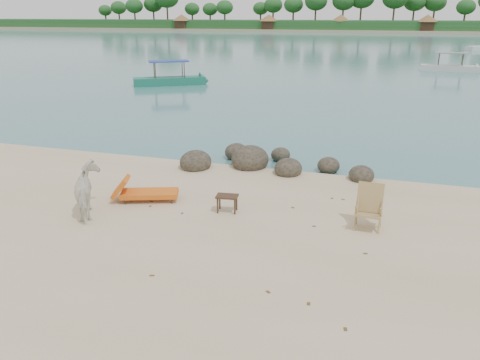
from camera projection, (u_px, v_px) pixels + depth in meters
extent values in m
plane|color=#3A7574|center=(368.00, 40.00, 91.46)|extent=(400.00, 400.00, 0.00)
cube|color=tan|center=(378.00, 28.00, 163.51)|extent=(420.00, 90.00, 1.40)
cube|color=#1E4C1E|center=(376.00, 25.00, 131.35)|extent=(420.00, 18.00, 2.40)
ellipsoid|color=#2D281E|center=(196.00, 163.00, 15.70)|extent=(1.06, 1.16, 0.79)
ellipsoid|color=#2D281E|center=(250.00, 160.00, 15.85)|extent=(1.26, 1.39, 0.95)
ellipsoid|color=#2D281E|center=(288.00, 170.00, 15.12)|extent=(0.90, 0.99, 0.67)
ellipsoid|color=#2D281E|center=(328.00, 166.00, 15.52)|extent=(0.74, 0.81, 0.55)
ellipsoid|color=#2D281E|center=(361.00, 176.00, 14.58)|extent=(0.79, 0.87, 0.59)
ellipsoid|color=#2D281E|center=(236.00, 153.00, 16.99)|extent=(0.83, 0.91, 0.62)
ellipsoid|color=#2D281E|center=(281.00, 156.00, 16.74)|extent=(0.69, 0.75, 0.51)
imported|color=silver|center=(89.00, 192.00, 11.89)|extent=(1.45, 1.64, 1.28)
plane|color=brown|center=(150.00, 207.00, 12.57)|extent=(0.12, 0.12, 0.00)
plane|color=brown|center=(365.00, 255.00, 10.09)|extent=(0.13, 0.13, 0.00)
plane|color=brown|center=(152.00, 277.00, 9.25)|extent=(0.12, 0.12, 0.00)
plane|color=brown|center=(182.00, 214.00, 12.13)|extent=(0.13, 0.13, 0.00)
plane|color=brown|center=(332.00, 199.00, 13.11)|extent=(0.12, 0.12, 0.00)
plane|color=brown|center=(268.00, 293.00, 8.70)|extent=(0.14, 0.14, 0.00)
plane|color=brown|center=(345.00, 331.00, 7.68)|extent=(0.12, 0.12, 0.00)
plane|color=brown|center=(314.00, 227.00, 11.39)|extent=(0.13, 0.13, 0.00)
plane|color=brown|center=(293.00, 209.00, 12.48)|extent=(0.14, 0.14, 0.00)
plane|color=brown|center=(309.00, 305.00, 8.35)|extent=(0.11, 0.11, 0.00)
plane|color=brown|center=(152.00, 202.00, 12.90)|extent=(0.10, 0.10, 0.00)
plane|color=brown|center=(343.00, 200.00, 13.03)|extent=(0.11, 0.11, 0.00)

